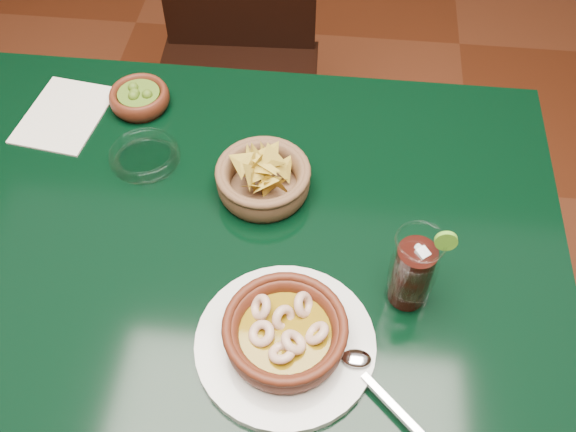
# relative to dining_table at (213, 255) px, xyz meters

# --- Properties ---
(ground) EXTENTS (7.00, 7.00, 0.00)m
(ground) POSITION_rel_dining_table_xyz_m (0.00, 0.00, -0.65)
(ground) COLOR #471C0C
(ground) RESTS_ON ground
(dining_table) EXTENTS (1.20, 0.80, 0.75)m
(dining_table) POSITION_rel_dining_table_xyz_m (0.00, 0.00, 0.00)
(dining_table) COLOR black
(dining_table) RESTS_ON ground
(dining_chair) EXTENTS (0.45, 0.45, 0.93)m
(dining_chair) POSITION_rel_dining_table_xyz_m (-0.08, 0.71, -0.14)
(dining_chair) COLOR black
(dining_chair) RESTS_ON ground
(shrimp_plate) EXTENTS (0.33, 0.26, 0.08)m
(shrimp_plate) POSITION_rel_dining_table_xyz_m (0.16, -0.22, 0.13)
(shrimp_plate) COLOR silver
(shrimp_plate) RESTS_ON dining_table
(chip_basket) EXTENTS (0.20, 0.20, 0.11)m
(chip_basket) POSITION_rel_dining_table_xyz_m (0.09, 0.08, 0.13)
(chip_basket) COLOR brown
(chip_basket) RESTS_ON dining_table
(guacamole_ramekin) EXTENTS (0.14, 0.14, 0.05)m
(guacamole_ramekin) POSITION_rel_dining_table_xyz_m (-0.18, 0.27, 0.12)
(guacamole_ramekin) COLOR #44190D
(guacamole_ramekin) RESTS_ON dining_table
(cola_drink) EXTENTS (0.15, 0.15, 0.17)m
(cola_drink) POSITION_rel_dining_table_xyz_m (0.33, -0.11, 0.17)
(cola_drink) COLOR white
(cola_drink) RESTS_ON dining_table
(glass_ashtray) EXTENTS (0.14, 0.14, 0.03)m
(glass_ashtray) POSITION_rel_dining_table_xyz_m (-0.14, 0.12, 0.11)
(glass_ashtray) COLOR white
(glass_ashtray) RESTS_ON dining_table
(paper_menu) EXTENTS (0.17, 0.21, 0.00)m
(paper_menu) POSITION_rel_dining_table_xyz_m (-0.32, 0.23, 0.10)
(paper_menu) COLOR beige
(paper_menu) RESTS_ON dining_table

